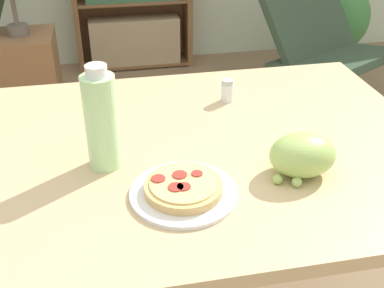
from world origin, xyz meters
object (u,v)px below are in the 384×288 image
at_px(salt_shaker, 227,91).
at_px(potted_plant_floor, 341,25).
at_px(drink_bottle, 101,121).
at_px(grape_bunch, 303,155).
at_px(lounge_chair_far, 319,65).
at_px(side_table, 29,85).
at_px(pizza_on_plate, 183,190).

bearing_deg(salt_shaker, potted_plant_floor, 54.12).
height_order(drink_bottle, potted_plant_floor, drink_bottle).
xyz_separation_m(grape_bunch, lounge_chair_far, (0.85, 1.67, -0.50)).
bearing_deg(potted_plant_floor, drink_bottle, -128.70).
xyz_separation_m(grape_bunch, drink_bottle, (-0.45, 0.13, 0.07)).
distance_m(lounge_chair_far, potted_plant_floor, 0.79).
bearing_deg(drink_bottle, lounge_chair_far, 49.84).
distance_m(grape_bunch, side_table, 1.96).
xyz_separation_m(drink_bottle, side_table, (-0.40, 1.57, -0.57)).
bearing_deg(drink_bottle, salt_shaker, 37.07).
distance_m(pizza_on_plate, salt_shaker, 0.49).
distance_m(pizza_on_plate, potted_plant_floor, 2.87).
relative_size(pizza_on_plate, potted_plant_floor, 0.40).
bearing_deg(salt_shaker, lounge_chair_far, 53.67).
bearing_deg(potted_plant_floor, pizza_on_plate, -124.16).
height_order(pizza_on_plate, grape_bunch, grape_bunch).
height_order(grape_bunch, side_table, grape_bunch).
bearing_deg(lounge_chair_far, grape_bunch, -145.23).
distance_m(drink_bottle, salt_shaker, 0.48).
relative_size(grape_bunch, lounge_chair_far, 0.16).
xyz_separation_m(drink_bottle, lounge_chair_far, (1.30, 1.54, -0.57)).
bearing_deg(potted_plant_floor, side_table, -164.02).
distance_m(grape_bunch, potted_plant_floor, 2.70).
distance_m(side_table, potted_plant_floor, 2.24).
xyz_separation_m(pizza_on_plate, lounge_chair_far, (1.14, 1.70, -0.46)).
bearing_deg(lounge_chair_far, potted_plant_floor, 26.88).
relative_size(grape_bunch, salt_shaker, 2.29).
relative_size(grape_bunch, side_table, 0.28).
xyz_separation_m(pizza_on_plate, grape_bunch, (0.29, 0.03, 0.04)).
distance_m(lounge_chair_far, side_table, 1.70).
bearing_deg(drink_bottle, side_table, 104.17).
relative_size(grape_bunch, drink_bottle, 0.62).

